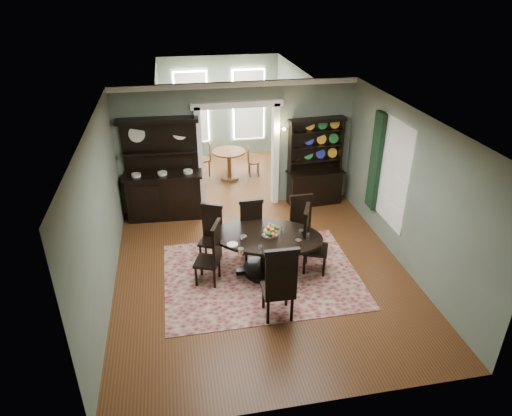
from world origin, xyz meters
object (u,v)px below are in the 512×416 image
Objects in this scene: welsh_dresser at (315,173)px; dining_table at (267,247)px; parlor_table at (229,161)px; sideboard at (164,184)px.

dining_table is at bearing -126.97° from welsh_dresser.
parlor_table is (-1.86, 1.79, -0.23)m from welsh_dresser.
welsh_dresser reaches higher than dining_table.
dining_table is 3.22m from welsh_dresser.
parlor_table is at bearing 49.33° from sideboard.
dining_table is 4.49m from parlor_table.
sideboard reaches higher than parlor_table.
dining_table is at bearing -88.51° from parlor_table.
sideboard is 3.61m from welsh_dresser.
parlor_table is at bearing 110.71° from dining_table.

